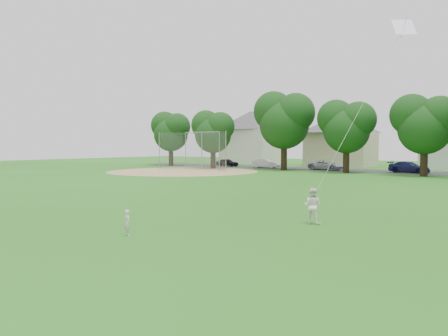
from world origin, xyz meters
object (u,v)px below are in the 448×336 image
Objects in this scene: toddler at (128,223)px; older_boy at (313,206)px; kite at (358,113)px; baseball_backstop at (199,151)px.

older_boy reaches higher than toddler.
older_boy is 4.04m from kite.
toddler is 7.25m from older_boy.
toddler is at bearing -128.64° from kite.
kite is at bearing -147.05° from older_boy.
baseball_backstop is at bearing -31.63° from toddler.
older_boy is at bearing -102.84° from toddler.
toddler is 0.63× the size of older_boy.
toddler is 39.65m from baseball_backstop.
kite reaches higher than older_boy.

